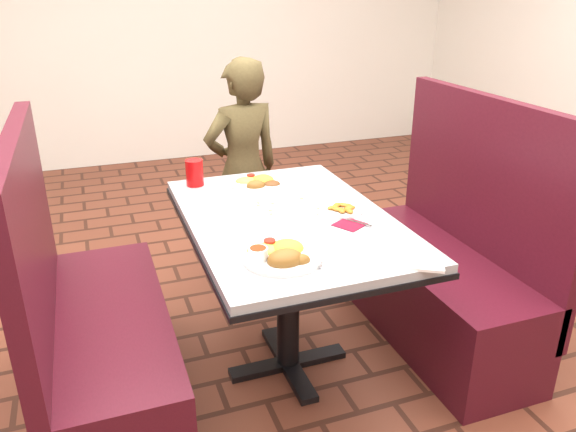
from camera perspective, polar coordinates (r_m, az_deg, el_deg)
The scene contains 14 objects.
dining_table at distance 2.34m, azimuth -0.00°, elevation -2.17°, with size 0.81×1.21×0.75m.
booth_bench_left at distance 2.39m, azimuth -18.72°, elevation -11.92°, with size 0.47×1.20×1.17m.
booth_bench_right at distance 2.83m, azimuth 15.43°, elevation -5.73°, with size 0.47×1.20×1.17m.
diner_person at distance 3.26m, azimuth -4.60°, elevation 4.69°, with size 0.46×0.30×1.27m, color brown.
near_dinner_plate at distance 1.94m, azimuth -0.71°, elevation -3.57°, with size 0.29×0.29×0.09m.
far_dinner_plate at distance 2.65m, azimuth -3.00°, elevation 3.60°, with size 0.26×0.26×0.07m.
plantain_plate at distance 2.35m, azimuth 5.49°, elevation 0.66°, with size 0.17×0.17×0.03m.
maroon_napkin at distance 2.23m, azimuth 6.28°, elevation -0.86°, with size 0.11×0.11×0.00m, color maroon.
spoon_utensil at distance 2.25m, azimuth 7.00°, elevation -0.63°, with size 0.01×0.14×0.00m, color silver.
red_tumbler at distance 2.67m, azimuth -9.48°, elevation 4.36°, with size 0.08×0.08×0.12m, color red.
paper_napkin at distance 1.98m, azimuth 12.97°, elevation -4.49°, with size 0.18×0.13×0.01m, color white.
knife_utensil at distance 1.94m, azimuth 2.01°, elevation -4.30°, with size 0.01×0.16×0.00m, color silver.
fork_utensil at distance 1.96m, azimuth 2.56°, elevation -3.92°, with size 0.01×0.15×0.00m, color silver.
lettuce_shreds at distance 2.37m, azimuth 0.41°, elevation 0.68°, with size 0.28×0.32×0.00m, color #A0C950, non-canonical shape.
Camera 1 is at (-0.73, -2.00, 1.64)m, focal length 35.00 mm.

